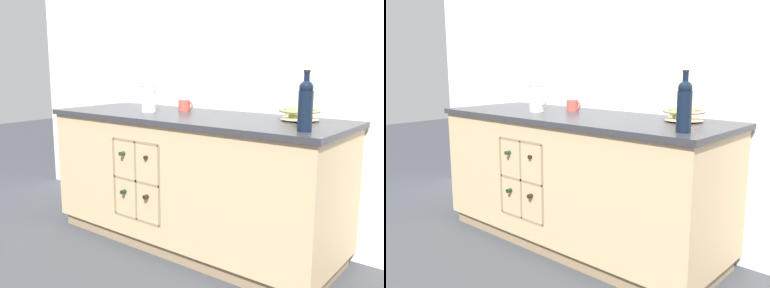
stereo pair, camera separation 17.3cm
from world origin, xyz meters
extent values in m
plane|color=#383A3F|center=(0.00, 0.00, 0.00)|extent=(14.00, 14.00, 0.00)
cube|color=silver|center=(0.00, 0.43, 1.27)|extent=(4.48, 0.06, 2.55)
cube|color=#8B7354|center=(0.00, 0.00, 0.04)|extent=(2.02, 0.66, 0.09)
cube|color=tan|center=(0.00, 0.00, 0.49)|extent=(2.08, 0.72, 0.79)
cube|color=#2D2D33|center=(0.00, 0.00, 0.90)|extent=(2.12, 0.76, 0.03)
cube|color=#8B7354|center=(-0.19, -0.26, 0.50)|extent=(0.42, 0.01, 0.53)
cube|color=#8B7354|center=(-0.40, -0.31, 0.50)|extent=(0.02, 0.10, 0.53)
cube|color=#8B7354|center=(0.02, -0.31, 0.50)|extent=(0.02, 0.10, 0.53)
cube|color=#8B7354|center=(-0.19, -0.31, 0.23)|extent=(0.42, 0.10, 0.02)
cube|color=#8B7354|center=(-0.19, -0.31, 0.50)|extent=(0.42, 0.10, 0.02)
cube|color=#8B7354|center=(-0.19, -0.31, 0.76)|extent=(0.42, 0.10, 0.02)
cube|color=#8B7354|center=(-0.19, -0.31, 0.50)|extent=(0.02, 0.10, 0.53)
cylinder|color=black|center=(-0.30, -0.20, 0.41)|extent=(0.07, 0.21, 0.07)
cylinder|color=black|center=(-0.30, -0.35, 0.41)|extent=(0.03, 0.09, 0.03)
cylinder|color=black|center=(-0.09, -0.19, 0.41)|extent=(0.08, 0.21, 0.08)
cylinder|color=black|center=(-0.09, -0.34, 0.41)|extent=(0.03, 0.09, 0.03)
cylinder|color=#19381E|center=(-0.30, -0.22, 0.67)|extent=(0.07, 0.19, 0.07)
cylinder|color=#19381E|center=(-0.30, -0.36, 0.67)|extent=(0.03, 0.08, 0.03)
cylinder|color=black|center=(-0.09, -0.18, 0.67)|extent=(0.07, 0.21, 0.07)
cylinder|color=black|center=(-0.09, -0.33, 0.67)|extent=(0.03, 0.09, 0.03)
cylinder|color=tan|center=(0.70, 0.17, 0.92)|extent=(0.11, 0.11, 0.01)
cone|color=tan|center=(0.70, 0.17, 0.96)|extent=(0.23, 0.23, 0.06)
torus|color=tan|center=(0.70, 0.17, 0.98)|extent=(0.25, 0.25, 0.02)
sphere|color=gold|center=(0.72, 0.16, 0.96)|extent=(0.08, 0.08, 0.08)
sphere|color=#7FA838|center=(0.70, 0.22, 0.96)|extent=(0.08, 0.08, 0.08)
sphere|color=#7FA838|center=(0.65, 0.17, 0.96)|extent=(0.07, 0.07, 0.07)
sphere|color=#7FA838|center=(0.70, 0.11, 0.96)|extent=(0.07, 0.07, 0.07)
cylinder|color=silver|center=(-0.35, -0.05, 1.01)|extent=(0.10, 0.10, 0.19)
torus|color=silver|center=(-0.35, -0.05, 1.10)|extent=(0.11, 0.11, 0.01)
torus|color=silver|center=(-0.30, -0.05, 1.02)|extent=(0.11, 0.01, 0.11)
cylinder|color=#B7473D|center=(-0.20, 0.17, 0.96)|extent=(0.09, 0.09, 0.08)
torus|color=#B7473D|center=(-0.16, 0.17, 0.96)|extent=(0.06, 0.01, 0.06)
cylinder|color=black|center=(0.90, -0.21, 1.02)|extent=(0.08, 0.08, 0.21)
sphere|color=black|center=(0.90, -0.21, 1.14)|extent=(0.07, 0.07, 0.07)
cylinder|color=black|center=(0.90, -0.21, 1.17)|extent=(0.03, 0.03, 0.09)
cylinder|color=black|center=(0.90, -0.21, 1.22)|extent=(0.03, 0.03, 0.01)
camera|label=1|loc=(1.79, -2.27, 1.26)|focal=40.00mm
camera|label=2|loc=(1.92, -2.16, 1.26)|focal=40.00mm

